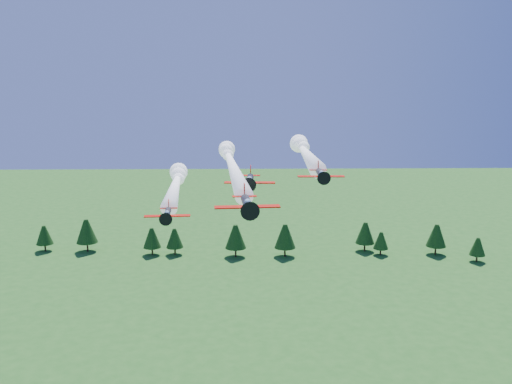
{
  "coord_description": "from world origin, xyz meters",
  "views": [
    {
      "loc": [
        -0.12,
        -80.12,
        61.86
      ],
      "look_at": [
        1.55,
        0.0,
        45.44
      ],
      "focal_mm": 40.0,
      "sensor_mm": 36.0,
      "label": 1
    }
  ],
  "objects_px": {
    "plane_lead": "(231,163)",
    "plane_slot": "(250,180)",
    "plane_right": "(305,152)",
    "plane_left": "(176,183)"
  },
  "relations": [
    {
      "from": "plane_left",
      "to": "plane_right",
      "type": "xyz_separation_m",
      "value": [
        23.77,
        0.25,
        5.71
      ]
    },
    {
      "from": "plane_lead",
      "to": "plane_left",
      "type": "bearing_deg",
      "value": -174.73
    },
    {
      "from": "plane_lead",
      "to": "plane_right",
      "type": "relative_size",
      "value": 1.5
    },
    {
      "from": "plane_lead",
      "to": "plane_right",
      "type": "bearing_deg",
      "value": -11.04
    },
    {
      "from": "plane_right",
      "to": "plane_slot",
      "type": "xyz_separation_m",
      "value": [
        -10.28,
        -15.0,
        -2.42
      ]
    },
    {
      "from": "plane_right",
      "to": "plane_slot",
      "type": "distance_m",
      "value": 18.34
    },
    {
      "from": "plane_left",
      "to": "plane_lead",
      "type": "bearing_deg",
      "value": 6.23
    },
    {
      "from": "plane_lead",
      "to": "plane_right",
      "type": "distance_m",
      "value": 13.83
    },
    {
      "from": "plane_lead",
      "to": "plane_slot",
      "type": "relative_size",
      "value": 7.18
    },
    {
      "from": "plane_lead",
      "to": "plane_slot",
      "type": "xyz_separation_m",
      "value": [
        3.28,
        -16.53,
        -0.18
      ]
    }
  ]
}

